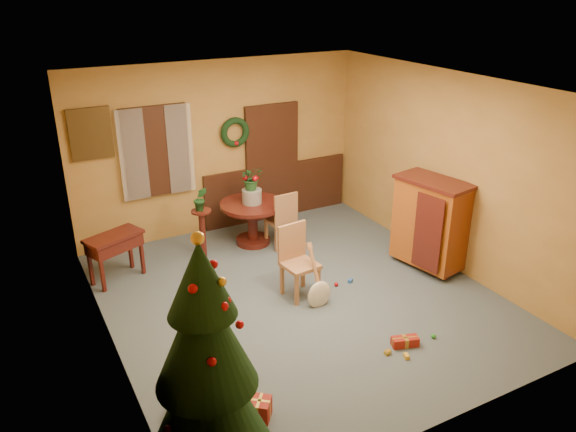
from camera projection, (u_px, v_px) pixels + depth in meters
room_envelope at (233, 165)px, 9.62m from camera, size 5.50×5.50×5.50m
dining_table at (252, 215)px, 9.18m from camera, size 1.05×1.05×0.72m
urn at (252, 196)px, 9.05m from camera, size 0.32×0.32×0.23m
centerpiece_plant at (251, 178)px, 8.92m from camera, size 0.35×0.31×0.39m
chair_near at (297, 258)px, 7.68m from camera, size 0.49×0.49×1.02m
chair_far at (282, 218)px, 9.04m from camera, size 0.44×0.44×0.96m
guitar at (320, 279)px, 7.43m from camera, size 0.44×0.59×0.80m
plant_stand at (202, 228)px, 8.70m from camera, size 0.31×0.31×0.80m
stand_plant at (200, 199)px, 8.51m from camera, size 0.25×0.22×0.38m
christmas_tree at (207, 372)px, 4.55m from camera, size 1.16×1.16×2.39m
writing_desk at (115, 246)px, 8.04m from camera, size 0.89×0.68×0.71m
sideboard at (430, 221)px, 8.32m from camera, size 0.78×1.19×1.41m
gift_a at (193, 413)px, 5.60m from camera, size 0.32×0.25×0.16m
gift_b at (260, 409)px, 5.61m from camera, size 0.30×0.30×0.22m
gift_c at (180, 404)px, 5.73m from camera, size 0.29×0.30×0.14m
gift_d at (405, 341)px, 6.74m from camera, size 0.35×0.22×0.12m
toy_a at (350, 281)px, 8.15m from camera, size 0.09×0.08×0.05m
toy_b at (433, 336)px, 6.89m from camera, size 0.06×0.06×0.06m
toy_c at (406, 356)px, 6.53m from camera, size 0.07×0.09×0.05m
toy_d at (336, 284)px, 8.05m from camera, size 0.06×0.06×0.06m
toy_e at (388, 352)px, 6.59m from camera, size 0.09×0.06×0.05m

